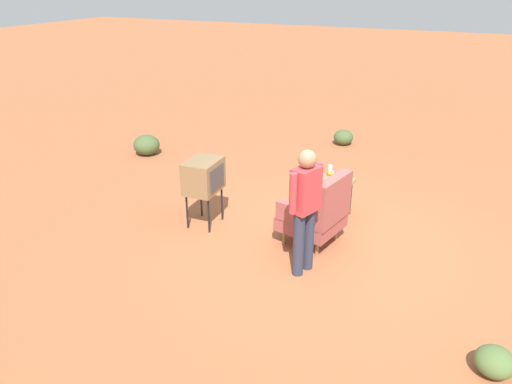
# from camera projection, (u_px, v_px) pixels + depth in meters

# --- Properties ---
(ground_plane) EXTENTS (60.00, 60.00, 0.00)m
(ground_plane) POSITION_uv_depth(u_px,v_px,m) (322.00, 245.00, 6.92)
(ground_plane) COLOR #A05B38
(armchair) EXTENTS (0.90, 0.92, 1.06)m
(armchair) POSITION_uv_depth(u_px,v_px,m) (318.00, 212.00, 6.76)
(armchair) COLOR #937047
(armchair) RESTS_ON ground
(side_table) EXTENTS (0.56, 0.56, 0.60)m
(side_table) POSITION_uv_depth(u_px,v_px,m) (333.00, 187.00, 7.52)
(side_table) COLOR black
(side_table) RESTS_ON ground
(tv_on_stand) EXTENTS (0.62, 0.47, 1.03)m
(tv_on_stand) POSITION_uv_depth(u_px,v_px,m) (204.00, 176.00, 7.20)
(tv_on_stand) COLOR black
(tv_on_stand) RESTS_ON ground
(person_standing) EXTENTS (0.55, 0.32, 1.64)m
(person_standing) POSITION_uv_depth(u_px,v_px,m) (305.00, 205.00, 5.95)
(person_standing) COLOR #2D3347
(person_standing) RESTS_ON ground
(soda_can_blue) EXTENTS (0.07, 0.07, 0.12)m
(soda_can_blue) POSITION_uv_depth(u_px,v_px,m) (340.00, 177.00, 7.50)
(soda_can_blue) COLOR blue
(soda_can_blue) RESTS_ON side_table
(bottle_short_clear) EXTENTS (0.06, 0.06, 0.20)m
(bottle_short_clear) POSITION_uv_depth(u_px,v_px,m) (330.00, 171.00, 7.61)
(bottle_short_clear) COLOR silver
(bottle_short_clear) RESTS_ON side_table
(flower_vase) EXTENTS (0.15, 0.09, 0.27)m
(flower_vase) POSITION_uv_depth(u_px,v_px,m) (331.00, 178.00, 7.23)
(flower_vase) COLOR silver
(flower_vase) RESTS_ON side_table
(shrub_near) EXTENTS (0.37, 0.37, 0.29)m
(shrub_near) POSITION_uv_depth(u_px,v_px,m) (495.00, 362.00, 4.64)
(shrub_near) COLOR #516B38
(shrub_near) RESTS_ON ground
(shrub_mid) EXTENTS (0.54, 0.54, 0.42)m
(shrub_mid) POSITION_uv_depth(u_px,v_px,m) (147.00, 145.00, 10.30)
(shrub_mid) COLOR #475B33
(shrub_mid) RESTS_ON ground
(shrub_far) EXTENTS (0.43, 0.43, 0.33)m
(shrub_far) POSITION_uv_depth(u_px,v_px,m) (343.00, 137.00, 10.92)
(shrub_far) COLOR #475B33
(shrub_far) RESTS_ON ground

